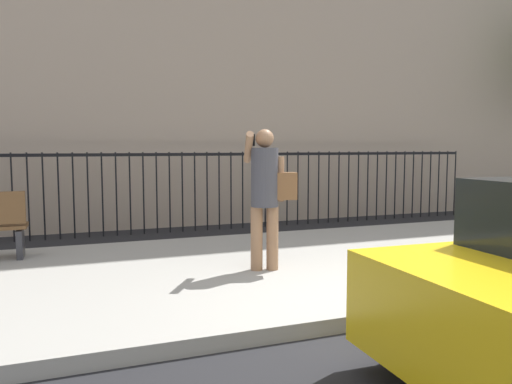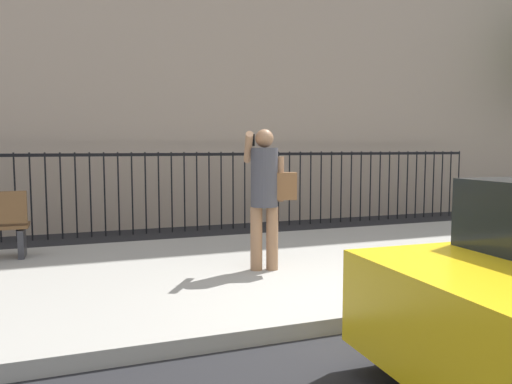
% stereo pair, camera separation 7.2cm
% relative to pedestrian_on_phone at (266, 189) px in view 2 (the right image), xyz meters
% --- Properties ---
extents(ground_plane, '(60.00, 60.00, 0.00)m').
position_rel_pedestrian_on_phone_xyz_m(ground_plane, '(0.71, -1.88, -1.18)').
color(ground_plane, black).
extents(sidewalk, '(28.00, 4.40, 0.15)m').
position_rel_pedestrian_on_phone_xyz_m(sidewalk, '(0.71, 0.32, -1.10)').
color(sidewalk, '#9E9B93').
rests_on(sidewalk, ground).
extents(iron_fence, '(12.03, 0.04, 1.60)m').
position_rel_pedestrian_on_phone_xyz_m(iron_fence, '(0.71, 4.02, -0.16)').
color(iron_fence, black).
rests_on(iron_fence, ground).
extents(pedestrian_on_phone, '(0.71, 0.52, 1.76)m').
position_rel_pedestrian_on_phone_xyz_m(pedestrian_on_phone, '(0.00, 0.00, 0.00)').
color(pedestrian_on_phone, '#936B4C').
rests_on(pedestrian_on_phone, sidewalk).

